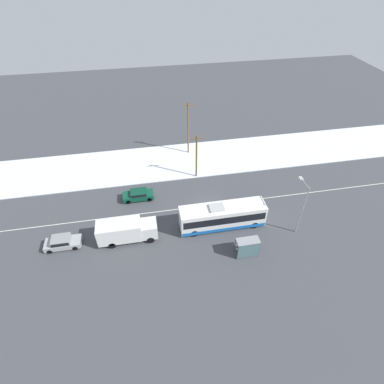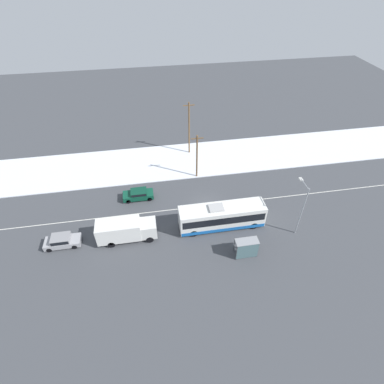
# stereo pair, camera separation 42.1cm
# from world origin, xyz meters

# --- Properties ---
(ground_plane) EXTENTS (120.00, 120.00, 0.00)m
(ground_plane) POSITION_xyz_m (0.00, 0.00, 0.00)
(ground_plane) COLOR #424449
(snow_lot) EXTENTS (80.00, 10.05, 0.12)m
(snow_lot) POSITION_xyz_m (0.00, 11.45, 0.06)
(snow_lot) COLOR silver
(snow_lot) RESTS_ON ground_plane
(lane_marking_center) EXTENTS (60.00, 0.12, 0.00)m
(lane_marking_center) POSITION_xyz_m (0.00, 0.00, 0.00)
(lane_marking_center) COLOR silver
(lane_marking_center) RESTS_ON ground_plane
(city_bus) EXTENTS (10.77, 2.57, 3.41)m
(city_bus) POSITION_xyz_m (0.98, -3.99, 1.66)
(city_bus) COLOR white
(city_bus) RESTS_ON ground_plane
(box_truck) EXTENTS (7.10, 2.30, 2.86)m
(box_truck) POSITION_xyz_m (-10.98, -4.18, 1.59)
(box_truck) COLOR silver
(box_truck) RESTS_ON ground_plane
(sedan_car) EXTENTS (4.24, 1.80, 1.40)m
(sedan_car) POSITION_xyz_m (-9.28, 3.13, 0.77)
(sedan_car) COLOR #0F4733
(sedan_car) RESTS_ON ground_plane
(parked_car_near_truck) EXTENTS (4.18, 1.80, 1.47)m
(parked_car_near_truck) POSITION_xyz_m (-18.57, -3.91, 0.80)
(parked_car_near_truck) COLOR #9E9EA3
(parked_car_near_truck) RESTS_ON ground_plane
(pedestrian_at_stop) EXTENTS (0.65, 0.29, 1.82)m
(pedestrian_at_stop) POSITION_xyz_m (2.18, -7.98, 1.11)
(pedestrian_at_stop) COLOR #23232D
(pedestrian_at_stop) RESTS_ON ground_plane
(bus_shelter) EXTENTS (2.62, 1.20, 2.40)m
(bus_shelter) POSITION_xyz_m (2.64, -9.22, 1.67)
(bus_shelter) COLOR gray
(bus_shelter) RESTS_ON ground_plane
(streetlamp) EXTENTS (0.36, 2.38, 7.20)m
(streetlamp) POSITION_xyz_m (9.90, -6.27, 4.54)
(streetlamp) COLOR #9EA3A8
(streetlamp) RESTS_ON ground_plane
(utility_pole_roadside) EXTENTS (1.80, 0.24, 7.26)m
(utility_pole_roadside) POSITION_xyz_m (-0.25, 6.78, 3.81)
(utility_pole_roadside) COLOR brown
(utility_pole_roadside) RESTS_ON ground_plane
(utility_pole_snowlot) EXTENTS (1.80, 0.24, 9.14)m
(utility_pole_snowlot) POSITION_xyz_m (-0.32, 13.62, 4.76)
(utility_pole_snowlot) COLOR brown
(utility_pole_snowlot) RESTS_ON ground_plane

